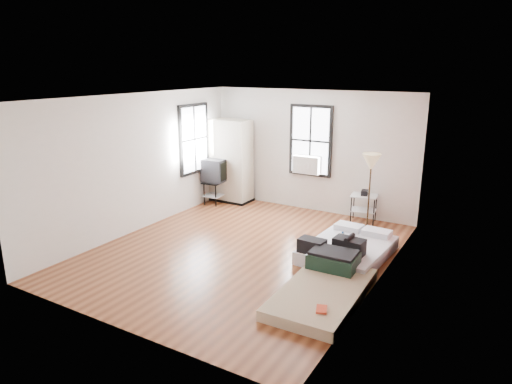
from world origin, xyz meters
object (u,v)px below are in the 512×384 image
Objects in this scene: mattress_main at (347,248)px; side_table at (364,200)px; mattress_bare at (325,285)px; floor_lamp at (371,166)px; wardrobe at (231,161)px; tv_stand at (217,171)px.

mattress_main is 2.54× the size of side_table.
mattress_bare is 2.99m from floor_lamp.
mattress_main is 2.04m from side_table.
mattress_main is at bearing -89.19° from floor_lamp.
floor_lamp is (3.73, -0.69, 0.41)m from wardrobe.
mattress_bare is 5.19m from tv_stand.
tv_stand reaches higher than mattress_main.
wardrobe reaches higher than mattress_bare.
mattress_bare is at bearing -85.88° from floor_lamp.
floor_lamp is (-0.02, 1.22, 1.28)m from mattress_main.
floor_lamp is at bearing 92.81° from mattress_bare.
wardrobe is 1.23× the size of floor_lamp.
mattress_main is at bearing -80.39° from side_table.
side_table is 1.25m from floor_lamp.
mattress_bare is at bearing -40.32° from wardrobe.
wardrobe is (-3.92, 3.38, 0.89)m from mattress_bare.
wardrobe is at bearing 169.51° from floor_lamp.
mattress_main is 1.77m from floor_lamp.
mattress_main is at bearing -26.55° from wardrobe.
tv_stand reaches higher than mattress_bare.
wardrobe is at bearing 51.70° from tv_stand.
wardrobe reaches higher than side_table.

